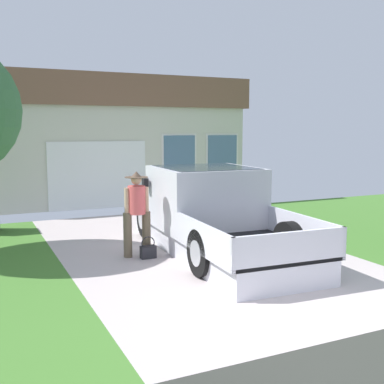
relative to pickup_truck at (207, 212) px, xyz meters
The scene contains 4 objects.
pickup_truck is the anchor object (origin of this frame).
person_with_hat 1.53m from the pickup_truck, behind, with size 0.54×0.44×1.64m.
handbag 1.53m from the pickup_truck, 169.35° to the right, with size 0.29×0.15×0.42m.
house_with_garage 8.60m from the pickup_truck, 91.59° to the left, with size 9.45×5.60×4.13m.
Camera 1 is at (-4.01, -4.05, 2.43)m, focal length 44.61 mm.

